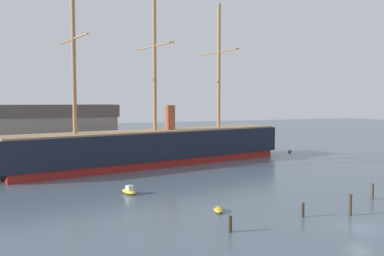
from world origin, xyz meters
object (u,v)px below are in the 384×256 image
(sailboat_distant_centre, at_px, (170,151))
(mooring_piling_nearest, at_px, (350,205))
(motorboat_far_left, at_px, (26,163))
(mooring_piling_left_pair, at_px, (303,210))
(tall_ship, at_px, (155,147))
(dinghy_foreground_left, at_px, (218,210))
(mooring_piling_right_pair, at_px, (230,224))
(mooring_piling_midwater, at_px, (372,191))
(dinghy_far_right, at_px, (290,151))
(motorboat_mid_left, at_px, (129,191))
(dockside_warehouse_left, at_px, (11,133))

(sailboat_distant_centre, xyz_separation_m, mooring_piling_nearest, (-1.09, -59.03, 0.78))
(motorboat_far_left, relative_size, mooring_piling_nearest, 1.63)
(mooring_piling_left_pair, bearing_deg, motorboat_far_left, 117.94)
(tall_ship, distance_m, dinghy_foreground_left, 36.14)
(tall_ship, height_order, mooring_piling_right_pair, tall_ship)
(mooring_piling_midwater, bearing_deg, dinghy_far_right, 64.67)
(tall_ship, distance_m, mooring_piling_nearest, 43.81)
(tall_ship, relative_size, mooring_piling_left_pair, 44.73)
(dinghy_far_right, relative_size, mooring_piling_nearest, 0.98)
(dinghy_far_right, distance_m, sailboat_distant_centre, 30.06)
(tall_ship, relative_size, dinghy_far_right, 29.92)
(dinghy_foreground_left, height_order, sailboat_distant_centre, sailboat_distant_centre)
(motorboat_mid_left, distance_m, mooring_piling_right_pair, 20.45)
(dinghy_foreground_left, distance_m, motorboat_mid_left, 14.79)
(dockside_warehouse_left, bearing_deg, motorboat_mid_left, -69.53)
(mooring_piling_midwater, bearing_deg, mooring_piling_nearest, -151.66)
(sailboat_distant_centre, relative_size, mooring_piling_right_pair, 3.11)
(dinghy_foreground_left, xyz_separation_m, mooring_piling_nearest, (12.82, -7.27, 0.91))
(mooring_piling_nearest, distance_m, mooring_piling_midwater, 9.57)
(motorboat_mid_left, bearing_deg, tall_ship, 62.93)
(mooring_piling_nearest, height_order, dockside_warehouse_left, dockside_warehouse_left)
(sailboat_distant_centre, height_order, mooring_piling_right_pair, sailboat_distant_centre)
(dinghy_far_right, distance_m, dockside_warehouse_left, 65.03)
(tall_ship, distance_m, sailboat_distant_centre, 18.88)
(dinghy_foreground_left, bearing_deg, mooring_piling_nearest, -29.56)
(tall_ship, relative_size, motorboat_far_left, 17.92)
(mooring_piling_right_pair, distance_m, dockside_warehouse_left, 62.58)
(tall_ship, xyz_separation_m, motorboat_mid_left, (-11.58, -22.65, -3.26))
(motorboat_mid_left, relative_size, sailboat_distant_centre, 0.63)
(sailboat_distant_centre, bearing_deg, tall_ship, -120.17)
(tall_ship, bearing_deg, motorboat_mid_left, -117.07)
(dinghy_foreground_left, bearing_deg, mooring_piling_left_pair, -36.39)
(motorboat_far_left, xyz_separation_m, dockside_warehouse_left, (-2.57, 7.61, 5.45))
(mooring_piling_left_pair, bearing_deg, mooring_piling_nearest, -17.78)
(dinghy_foreground_left, bearing_deg, motorboat_far_left, 113.13)
(motorboat_mid_left, distance_m, mooring_piling_nearest, 28.39)
(mooring_piling_nearest, bearing_deg, motorboat_mid_left, 134.32)
(mooring_piling_midwater, height_order, dockside_warehouse_left, dockside_warehouse_left)
(tall_ship, height_order, motorboat_mid_left, tall_ship)
(dinghy_foreground_left, xyz_separation_m, dockside_warehouse_left, (-21.70, 52.41, 5.69))
(mooring_piling_left_pair, bearing_deg, motorboat_mid_left, 128.08)
(motorboat_mid_left, xyz_separation_m, dockside_warehouse_left, (-14.70, 39.38, 5.54))
(motorboat_mid_left, xyz_separation_m, sailboat_distant_centre, (20.92, 38.73, -0.01))
(tall_ship, xyz_separation_m, motorboat_far_left, (-23.71, 9.11, -3.16))
(motorboat_mid_left, distance_m, dinghy_far_right, 56.74)
(mooring_piling_right_pair, height_order, dockside_warehouse_left, dockside_warehouse_left)
(motorboat_far_left, distance_m, mooring_piling_nearest, 61.10)
(dinghy_foreground_left, relative_size, mooring_piling_midwater, 1.30)
(motorboat_far_left, height_order, mooring_piling_left_pair, mooring_piling_left_pair)
(motorboat_far_left, bearing_deg, mooring_piling_right_pair, -71.98)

